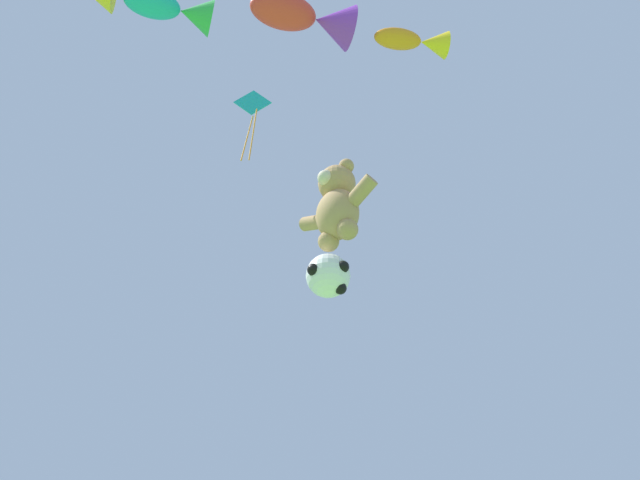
% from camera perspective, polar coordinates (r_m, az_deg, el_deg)
% --- Properties ---
extents(teddy_bear_kite, '(2.08, 0.92, 2.11)m').
position_cam_1_polar(teddy_bear_kite, '(14.66, 1.37, 2.87)').
color(teddy_bear_kite, tan).
extents(soccer_ball_kite, '(0.96, 0.96, 0.89)m').
position_cam_1_polar(soccer_ball_kite, '(13.87, 0.68, -2.86)').
color(soccer_ball_kite, white).
extents(fish_kite_tangerine, '(1.35, 1.58, 0.60)m').
position_cam_1_polar(fish_kite_tangerine, '(15.68, 7.66, 15.48)').
color(fish_kite_tangerine, orange).
extents(fish_kite_crimson, '(1.81, 2.34, 0.99)m').
position_cam_1_polar(fish_kite_crimson, '(15.57, -0.94, 17.36)').
color(fish_kite_crimson, red).
extents(fish_kite_teal, '(1.50, 1.97, 0.81)m').
position_cam_1_polar(fish_kite_teal, '(16.07, -11.60, 17.64)').
color(fish_kite_teal, '#19ADB2').
extents(diamond_kite, '(0.65, 0.69, 2.55)m').
position_cam_1_polar(diamond_kite, '(17.33, -5.47, 10.23)').
color(diamond_kite, '#19ADB2').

